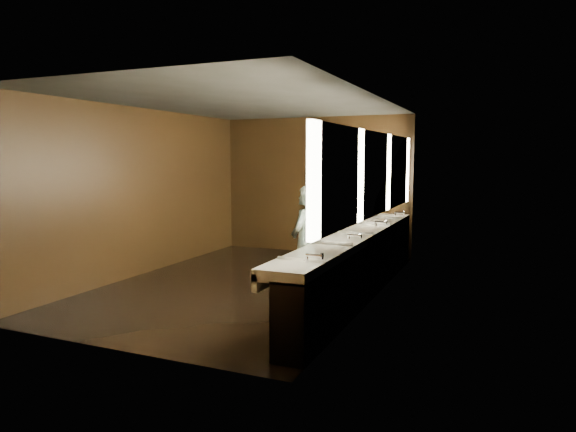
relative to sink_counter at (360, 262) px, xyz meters
name	(u,v)px	position (x,y,z in m)	size (l,w,h in m)	color
floor	(248,284)	(-1.79, 0.00, -0.50)	(6.00, 6.00, 0.00)	black
ceiling	(247,102)	(-1.79, 0.00, 2.30)	(4.00, 6.00, 0.02)	#2D2D2B
wall_back	(315,185)	(-1.79, 3.00, 0.90)	(4.00, 0.02, 2.80)	black
wall_front	(108,215)	(-1.79, -3.00, 0.90)	(4.00, 0.02, 2.80)	black
wall_left	(143,192)	(-3.79, 0.00, 0.90)	(0.02, 6.00, 2.80)	black
wall_right	(376,199)	(0.21, 0.00, 0.90)	(0.02, 6.00, 2.80)	black
sink_counter	(360,262)	(0.00, 0.00, 0.00)	(0.55, 5.40, 1.01)	black
mirror_band	(375,174)	(0.19, 0.00, 1.25)	(0.06, 5.03, 1.15)	#FFF4CE
person	(306,243)	(-0.65, -0.48, 0.30)	(0.58, 0.38, 1.59)	#9BD9E8
trash_bin	(305,305)	(-0.22, -1.59, -0.22)	(0.36, 0.36, 0.55)	black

